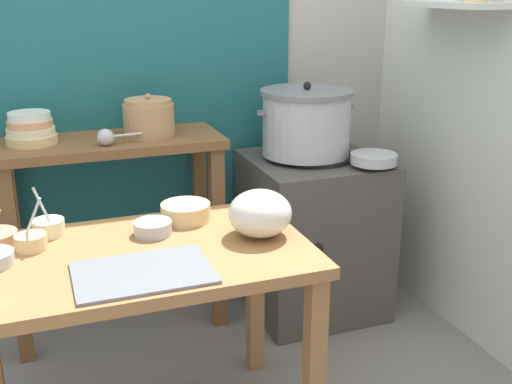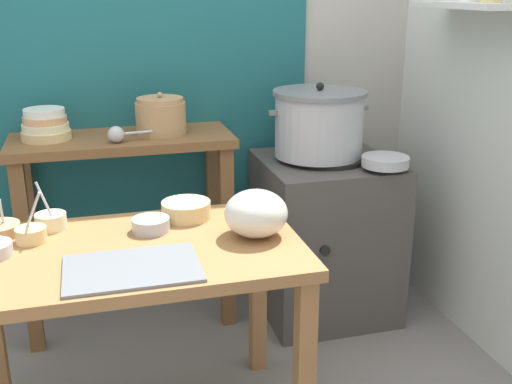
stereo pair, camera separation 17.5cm
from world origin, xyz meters
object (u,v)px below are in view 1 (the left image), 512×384
prep_bowl_0 (31,241)px  prep_bowl_3 (48,226)px  prep_bowl_4 (153,227)px  ladle (109,137)px  clay_pot (149,118)px  steamer_pot (306,122)px  prep_table (140,283)px  serving_tray (143,273)px  prep_bowl_1 (186,211)px  bowl_stack_enamel (31,129)px  plastic_bag (260,213)px  wide_pan (374,159)px  stove_block (313,234)px  back_shelf_table (113,188)px

prep_bowl_0 → prep_bowl_3: bearing=61.3°
prep_bowl_4 → ladle: bearing=95.7°
clay_pot → steamer_pot: bearing=-8.9°
prep_table → prep_bowl_3: (-0.26, 0.24, 0.14)m
clay_pot → serving_tray: (-0.22, -0.99, -0.25)m
ladle → prep_bowl_1: ladle is taller
bowl_stack_enamel → ladle: 0.33m
clay_pot → ladle: (-0.19, -0.11, -0.04)m
prep_table → steamer_pot: bearing=37.9°
prep_table → plastic_bag: plastic_bag is taller
clay_pot → wide_pan: clay_pot is taller
bowl_stack_enamel → wide_pan: bowl_stack_enamel is taller
clay_pot → ladle: 0.22m
stove_block → serving_tray: bearing=-138.3°
serving_tray → prep_table: bearing=85.3°
stove_block → prep_bowl_1: (-0.73, -0.46, 0.37)m
plastic_bag → prep_bowl_4: plastic_bag is taller
clay_pot → wide_pan: (0.92, -0.36, -0.18)m
prep_bowl_4 → clay_pot: bearing=79.2°
stove_block → bowl_stack_enamel: 1.36m
serving_tray → prep_bowl_0: 0.43m
ladle → prep_bowl_3: size_ratio=1.71×
prep_table → clay_pot: 0.92m
steamer_pot → ladle: size_ratio=1.59×
stove_block → serving_tray: 1.33m
back_shelf_table → serving_tray: 0.99m
bowl_stack_enamel → prep_bowl_3: bowl_stack_enamel is taller
steamer_pot → prep_bowl_4: 1.03m
back_shelf_table → prep_table: bearing=-92.2°
plastic_bag → stove_block: bearing=52.5°
stove_block → steamer_pot: 0.55m
bowl_stack_enamel → prep_bowl_4: 0.83m
clay_pot → wide_pan: bearing=-21.2°
prep_bowl_0 → prep_bowl_4: size_ratio=1.34×
prep_table → ladle: (0.02, 0.71, 0.33)m
back_shelf_table → wide_pan: back_shelf_table is taller
prep_table → wide_pan: size_ratio=5.35×
steamer_pot → back_shelf_table: bearing=172.8°
stove_block → serving_tray: stove_block is taller
clay_pot → plastic_bag: (0.21, -0.82, -0.18)m
plastic_bag → prep_bowl_0: 0.74m
wide_pan → prep_table: bearing=-157.7°
prep_bowl_3 → bowl_stack_enamel: bearing=92.1°
ladle → serving_tray: (-0.03, -0.88, -0.21)m
clay_pot → prep_bowl_0: clay_pot is taller
back_shelf_table → ladle: (-0.01, -0.11, 0.26)m
serving_tray → prep_bowl_1: bearing=59.9°
wide_pan → prep_bowl_1: 0.94m
back_shelf_table → prep_bowl_1: 0.63m
bowl_stack_enamel → serving_tray: 1.07m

